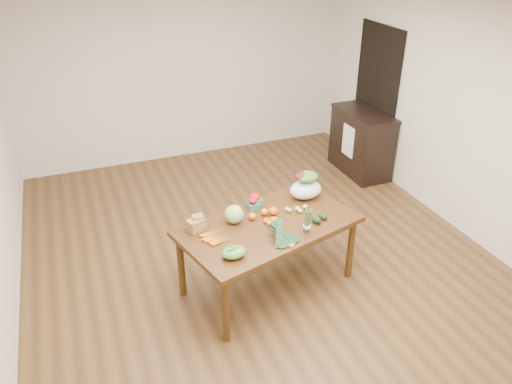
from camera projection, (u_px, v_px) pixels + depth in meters
name	position (u px, v px, depth m)	size (l,w,h in m)	color
floor	(258.00, 255.00, 5.66)	(6.00, 6.00, 0.00)	brown
ceiling	(258.00, 4.00, 4.36)	(5.00, 6.00, 0.02)	white
room_walls	(258.00, 146.00, 5.01)	(5.02, 6.02, 2.70)	silver
dining_table	(268.00, 255.00, 5.03)	(1.72, 0.95, 0.75)	#482B10
doorway_dark	(375.00, 99.00, 7.26)	(0.02, 1.00, 2.10)	black
cabinet	(361.00, 142.00, 7.33)	(0.52, 1.02, 0.94)	black
dish_towel	(348.00, 141.00, 7.17)	(0.02, 0.28, 0.45)	white
paper_bag	(196.00, 224.00, 4.71)	(0.21, 0.17, 0.15)	#9D7446
cabbage	(234.00, 214.00, 4.83)	(0.18, 0.18, 0.18)	#A2C571
strawberry_basket_a	(253.00, 204.00, 5.08)	(0.11, 0.11, 0.10)	#AE0D0B
strawberry_basket_b	(255.00, 201.00, 5.14)	(0.12, 0.12, 0.11)	red
orange_a	(252.00, 216.00, 4.90)	(0.07, 0.07, 0.07)	orange
orange_b	(264.00, 212.00, 4.98)	(0.07, 0.07, 0.07)	orange
orange_c	(273.00, 211.00, 4.98)	(0.09, 0.09, 0.09)	#DC570D
mandarin_cluster	(273.00, 221.00, 4.83)	(0.18, 0.18, 0.08)	#F1A00E
carrots	(214.00, 238.00, 4.62)	(0.22, 0.24, 0.03)	#FF9D15
snap_pea_bag	(234.00, 252.00, 4.35)	(0.22, 0.17, 0.10)	#539C34
kale_bunch	(285.00, 234.00, 4.55)	(0.32, 0.40, 0.16)	#16311B
asparagus_bundle	(307.00, 221.00, 4.66)	(0.08, 0.08, 0.25)	#4D7435
potato_a	(289.00, 210.00, 5.03)	(0.05, 0.05, 0.04)	#D0BA78
potato_b	(300.00, 211.00, 5.02)	(0.06, 0.05, 0.05)	#DBB87E
potato_c	(297.00, 209.00, 5.06)	(0.06, 0.05, 0.05)	#C7BB73
potato_d	(287.00, 209.00, 5.06)	(0.05, 0.04, 0.04)	#D3B77A
potato_e	(305.00, 207.00, 5.09)	(0.06, 0.05, 0.05)	tan
avocado_a	(316.00, 219.00, 4.85)	(0.08, 0.11, 0.08)	black
avocado_b	(323.00, 216.00, 4.91)	(0.07, 0.10, 0.07)	black
salad_bag	(306.00, 186.00, 5.24)	(0.35, 0.26, 0.27)	white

